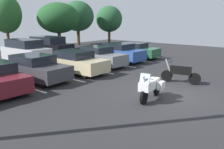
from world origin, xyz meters
name	(u,v)px	position (x,y,z in m)	size (l,w,h in m)	color
ground	(169,95)	(0.00, 0.00, -0.05)	(44.00, 44.00, 0.10)	#262628
motorcycle_touring	(150,86)	(-1.26, 0.36, 0.62)	(2.14, 0.97, 1.33)	black
motorcycle_second	(180,73)	(2.31, 0.49, 0.58)	(0.66, 2.20, 1.32)	black
parking_stripes	(58,76)	(-0.91, 7.22, 0.00)	(21.53, 4.80, 0.01)	silver
car_charcoal	(35,68)	(-2.41, 7.45, 0.74)	(2.06, 4.58, 1.51)	#38383D
car_champagne	(75,62)	(0.45, 7.09, 0.74)	(1.89, 4.62, 1.49)	#C1B289
car_grey	(99,56)	(3.30, 7.47, 0.72)	(2.11, 4.56, 1.47)	slate
car_blue	(119,53)	(5.81, 7.40, 0.76)	(2.13, 4.31, 1.52)	#2D519E
car_green	(134,50)	(8.34, 7.56, 0.69)	(2.06, 4.57, 1.38)	#235638
car_far_silver	(25,51)	(0.64, 13.23, 0.94)	(1.98, 4.51, 1.90)	#B7B7BC
car_far_black	(49,47)	(3.31, 13.56, 0.98)	(2.08, 4.51, 1.95)	black
tree_left	(58,18)	(7.76, 17.55, 3.60)	(4.74, 4.74, 5.32)	#4C3823
tree_center_left	(109,19)	(17.66, 18.19, 3.45)	(3.82, 3.82, 5.35)	#4C3823
tree_center	(6,14)	(3.09, 20.33, 3.99)	(3.22, 3.22, 6.01)	#4C3823
tree_center_right	(78,16)	(12.78, 19.65, 3.83)	(4.31, 4.31, 5.84)	#4C3823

